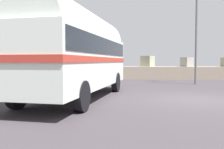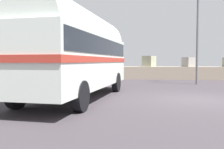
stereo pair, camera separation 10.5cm
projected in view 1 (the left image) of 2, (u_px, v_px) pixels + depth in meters
ground at (197, 100)px, 10.05m from camera, size 32.00×26.00×0.02m
breakwater at (166, 71)px, 21.74m from camera, size 31.36×1.85×2.46m
vintage_coach at (77, 49)px, 10.25m from camera, size 3.15×8.76×3.70m
lamp_post at (198, 26)px, 16.58m from camera, size 0.95×0.57×6.99m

